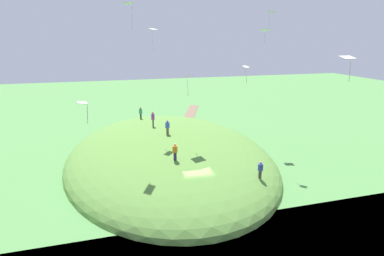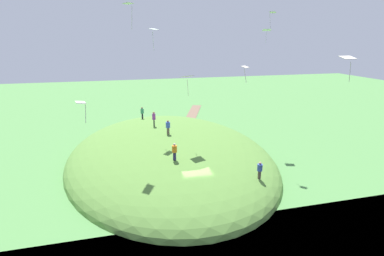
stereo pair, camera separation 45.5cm
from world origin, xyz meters
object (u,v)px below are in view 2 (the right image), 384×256
Objects in this scene: kite_4 at (81,103)px; kite_9 at (245,68)px; person_on_hilltop at (168,126)px; person_watching_kites at (260,168)px; kite_11 at (272,14)px; kite_10 at (348,58)px; person_walking_path at (174,150)px; kite_3 at (129,5)px; kite_2 at (154,31)px; kite_5 at (187,77)px; person_near_shore at (142,112)px; kite_6 at (267,31)px; person_with_child at (154,117)px.

kite_4 is 12.61m from kite_9.
person_on_hilltop is 11.72m from person_watching_kites.
person_on_hilltop is 14.69m from kite_4.
kite_10 is at bearing -172.70° from kite_11.
kite_3 reaches higher than person_walking_path.
kite_10 is at bearing -19.77° from person_watching_kites.
kite_2 is at bearing 78.80° from kite_11.
person_watching_kites is 10.97m from kite_10.
person_watching_kites is 10.73m from kite_5.
kite_11 is (-2.08, -10.51, 11.48)m from person_on_hilltop.
kite_4 is at bearing 117.58° from kite_11.
person_watching_kites is (-19.64, -8.06, -0.93)m from person_near_shore.
person_walking_path is 16.44m from person_near_shore.
person_near_shore is 1.07× the size of person_watching_kites.
kite_9 is (-5.52, -8.47, -4.97)m from kite_3.
kite_6 is 4.80m from kite_11.
person_on_hilltop is 3.80m from person_with_child.
person_on_hilltop is 0.84× the size of kite_10.
person_on_hilltop is at bearing 44.77° from kite_10.
person_on_hilltop is 1.10× the size of kite_4.
person_watching_kites is (-3.26, -6.77, -1.14)m from person_walking_path.
kite_3 is at bearing -28.69° from person_with_child.
kite_3 is (3.07, 3.14, 12.22)m from person_walking_path.
kite_2 is at bearing 98.17° from kite_6.
person_near_shore is 14.19m from kite_2.
person_watching_kites is at bearing -142.70° from kite_5.
person_walking_path is 1.03× the size of person_watching_kites.
kite_3 is (6.32, 9.91, 13.36)m from person_watching_kites.
kite_3 reaches higher than kite_5.
person_near_shore is 0.92× the size of kite_11.
person_on_hilltop reaches higher than person_watching_kites.
kite_3 is (-13.32, 1.84, 12.43)m from person_near_shore.
person_watching_kites is at bearing 19.95° from person_with_child.
kite_4 reaches higher than person_on_hilltop.
kite_11 reaches higher than kite_9.
person_near_shore reaches higher than person_watching_kites.
kite_5 is at bearing -89.62° from kite_3.
kite_5 is at bearing -146.19° from kite_2.
kite_10 is at bearing -162.87° from person_near_shore.
person_watching_kites is 0.84× the size of person_with_child.
person_walking_path is at bearing 124.31° from kite_6.
person_with_child is (10.24, 0.47, 0.48)m from person_walking_path.
kite_3 is 1.07× the size of kite_5.
kite_4 is 24.51m from kite_6.
person_with_child is at bearing 118.20° from person_watching_kites.
kite_4 is 11.94m from kite_5.
person_watching_kites is at bearing -122.55° from kite_3.
kite_9 is (-18.83, -6.62, 7.46)m from person_near_shore.
kite_5 is (-13.28, -3.22, 6.22)m from person_near_shore.
kite_5 is at bearing -87.31° from person_walking_path.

